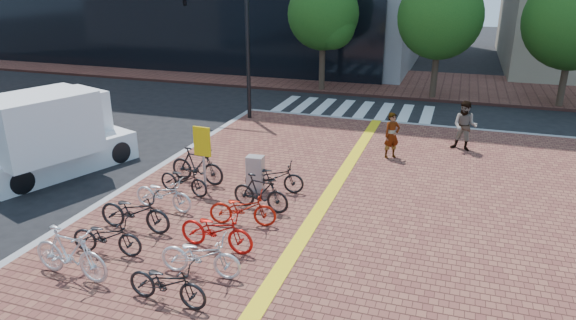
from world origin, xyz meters
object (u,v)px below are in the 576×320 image
(bike_2, at_px, (135,211))
(bike_8, at_px, (216,230))
(bike_4, at_px, (184,180))
(bike_6, at_px, (167,283))
(bike_11, at_px, (274,177))
(bike_5, at_px, (197,166))
(pedestrian_a, at_px, (392,135))
(bike_3, at_px, (163,194))
(yellow_sign, at_px, (202,147))
(pedestrian_b, at_px, (465,126))
(bike_10, at_px, (261,193))
(bike_1, at_px, (107,236))
(bike_9, at_px, (243,208))
(bike_0, at_px, (70,253))
(traffic_light_pole, at_px, (218,25))
(box_truck, at_px, (52,134))
(utility_box, at_px, (255,173))
(bike_7, at_px, (200,255))

(bike_2, distance_m, bike_8, 2.36)
(bike_4, height_order, bike_6, bike_6)
(bike_8, xyz_separation_m, bike_11, (0.12, 3.59, -0.03))
(bike_5, bearing_deg, bike_2, -173.84)
(bike_6, height_order, pedestrian_a, pedestrian_a)
(bike_3, bearing_deg, yellow_sign, -16.17)
(yellow_sign, bearing_deg, pedestrian_b, 42.08)
(bike_5, bearing_deg, pedestrian_b, -46.55)
(bike_4, xyz_separation_m, bike_10, (2.53, -0.30, 0.07))
(bike_1, bearing_deg, bike_9, -52.39)
(bike_0, bearing_deg, traffic_light_pole, 15.89)
(bike_9, relative_size, box_truck, 0.33)
(bike_6, xyz_separation_m, box_truck, (-7.49, 5.42, 0.71))
(bike_9, bearing_deg, utility_box, 2.74)
(bike_6, distance_m, bike_7, 1.11)
(bike_10, bearing_deg, utility_box, 35.62)
(bike_5, distance_m, bike_8, 4.21)
(bike_7, bearing_deg, bike_11, -3.76)
(bike_4, bearing_deg, traffic_light_pole, 27.12)
(bike_10, relative_size, utility_box, 1.58)
(bike_2, xyz_separation_m, box_truck, (-5.12, 3.00, 0.65))
(bike_7, relative_size, bike_8, 0.96)
(bike_2, relative_size, bike_11, 1.10)
(bike_3, bearing_deg, bike_2, -178.41)
(bike_9, relative_size, pedestrian_b, 0.96)
(traffic_light_pole, height_order, box_truck, traffic_light_pole)
(bike_5, height_order, bike_8, bike_5)
(bike_6, height_order, yellow_sign, yellow_sign)
(bike_7, bearing_deg, yellow_sign, 21.92)
(bike_3, height_order, box_truck, box_truck)
(bike_1, bearing_deg, yellow_sign, -13.71)
(yellow_sign, bearing_deg, pedestrian_a, 45.17)
(bike_10, bearing_deg, traffic_light_pole, 39.08)
(utility_box, bearing_deg, bike_8, -82.81)
(utility_box, xyz_separation_m, yellow_sign, (-1.37, -0.61, 0.86))
(pedestrian_a, bearing_deg, pedestrian_b, -3.26)
(bike_7, relative_size, bike_11, 1.02)
(bike_2, height_order, bike_6, bike_2)
(bike_8, distance_m, box_truck, 8.16)
(bike_0, distance_m, box_truck, 7.35)
(bike_7, bearing_deg, bike_6, 167.97)
(bike_4, height_order, bike_7, bike_7)
(bike_7, relative_size, box_truck, 0.35)
(bike_7, bearing_deg, bike_2, 57.99)
(bike_1, xyz_separation_m, traffic_light_pole, (-2.83, 12.02, 3.56))
(bike_4, bearing_deg, utility_box, -55.75)
(bike_6, height_order, bike_7, bike_7)
(bike_5, bearing_deg, traffic_light_pole, 26.17)
(bike_5, distance_m, box_truck, 5.16)
(bike_4, bearing_deg, bike_9, -109.03)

